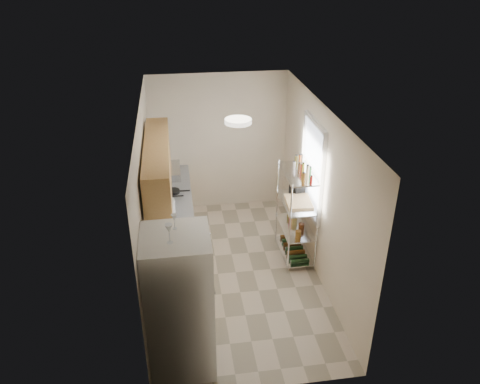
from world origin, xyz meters
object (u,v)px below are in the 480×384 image
(frying_pan_large, at_px, (165,197))
(cutting_board, at_px, (299,202))
(refrigerator, at_px, (180,303))
(espresso_machine, at_px, (298,183))
(rice_cooker, at_px, (166,207))

(frying_pan_large, xyz_separation_m, cutting_board, (2.04, -0.66, 0.11))
(refrigerator, distance_m, cutting_board, 2.71)
(refrigerator, bearing_deg, espresso_machine, 49.40)
(espresso_machine, bearing_deg, rice_cooker, 172.46)
(rice_cooker, xyz_separation_m, frying_pan_large, (-0.02, 0.49, -0.09))
(rice_cooker, bearing_deg, espresso_machine, 5.01)
(frying_pan_large, distance_m, espresso_machine, 2.14)
(refrigerator, relative_size, frying_pan_large, 7.01)
(cutting_board, bearing_deg, frying_pan_large, 162.17)
(rice_cooker, bearing_deg, cutting_board, -4.79)
(cutting_board, height_order, espresso_machine, espresso_machine)
(rice_cooker, bearing_deg, frying_pan_large, 91.82)
(refrigerator, relative_size, espresso_machine, 6.09)
(frying_pan_large, distance_m, cutting_board, 2.14)
(cutting_board, distance_m, espresso_machine, 0.38)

